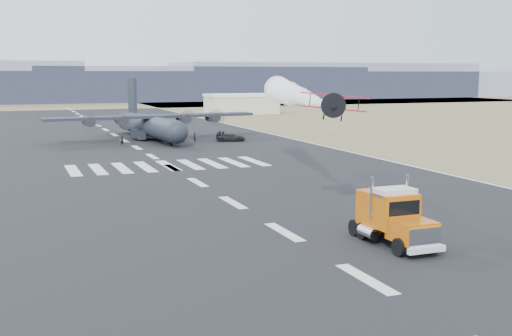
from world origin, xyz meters
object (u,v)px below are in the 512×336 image
crew_h (161,137)px  hangar_right (241,104)px  semi_truck (392,217)px  crew_e (174,136)px  crew_f (220,136)px  crew_g (122,140)px  crew_d (169,138)px  aerobatic_biplane (335,104)px  transport_aircraft (149,124)px  crew_a (195,137)px  support_vehicle (231,137)px  crew_b (218,137)px  crew_c (223,136)px

crew_h → hangar_right: bearing=-89.3°
hangar_right → semi_truck: size_ratio=2.30×
crew_e → crew_f: (7.42, -3.69, 0.05)m
crew_e → crew_g: (-9.95, -4.48, -0.00)m
crew_d → aerobatic_biplane: bearing=91.0°
transport_aircraft → crew_a: transport_aircraft is taller
semi_truck → crew_e: size_ratio=5.19×
aerobatic_biplane → support_vehicle: (10.78, 58.91, -8.64)m
transport_aircraft → crew_d: size_ratio=22.67×
semi_truck → transport_aircraft: transport_aircraft is taller
hangar_right → crew_d: (-39.55, -73.38, -2.16)m
hangar_right → aerobatic_biplane: (-39.20, -132.95, 6.32)m
crew_g → crew_h: 8.25m
crew_g → crew_b: bearing=167.2°
crew_b → crew_e: crew_e is taller
support_vehicle → semi_truck: bearing=-169.1°
crew_h → crew_e: bearing=-130.4°
crew_a → crew_d: bearing=-39.4°
semi_truck → crew_d: (0.73, 70.44, -1.12)m
transport_aircraft → crew_f: size_ratio=21.23×
crew_b → crew_c: crew_c is taller
aerobatic_biplane → crew_b: size_ratio=3.53×
support_vehicle → crew_e: size_ratio=2.88×
crew_a → crew_e: crew_e is taller
crew_b → crew_d: crew_d is taller
semi_truck → crew_c: (10.47, 70.25, -1.06)m
crew_e → crew_f: crew_f is taller
crew_b → crew_g: crew_g is taller
transport_aircraft → crew_a: bearing=-54.0°
transport_aircraft → crew_a: (6.45, -7.18, -2.03)m
semi_truck → transport_aircraft: (-1.06, 78.02, 0.89)m
aerobatic_biplane → support_vehicle: size_ratio=1.17×
hangar_right → aerobatic_biplane: bearing=-106.4°
crew_a → crew_f: bearing=131.1°
crew_d → crew_f: size_ratio=0.94×
semi_truck → crew_h: bearing=89.7°
hangar_right → crew_f: 79.40m
crew_c → transport_aircraft: bearing=-52.5°
aerobatic_biplane → crew_a: (4.31, 59.97, -8.49)m
semi_truck → support_vehicle: bearing=80.0°
support_vehicle → crew_g: crew_g is taller
crew_a → crew_h: bearing=-68.7°
transport_aircraft → crew_h: 5.26m
semi_truck → crew_h: semi_truck is taller
crew_a → crew_c: size_ratio=0.92×
crew_c → crew_h: crew_c is taller
hangar_right → crew_h: (-40.32, -70.53, -2.23)m
support_vehicle → crew_g: bearing=110.8°
hangar_right → semi_truck: hangar_right is taller
crew_g → crew_e: bearing=-169.6°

